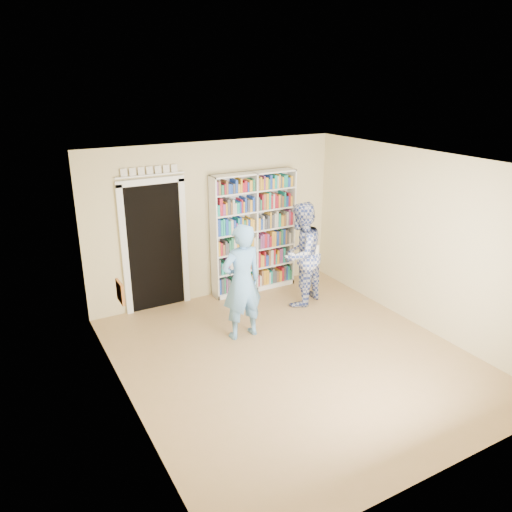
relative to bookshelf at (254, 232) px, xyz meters
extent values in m
plane|color=#A07E4D|center=(-0.66, -2.34, -1.09)|extent=(5.00, 5.00, 0.00)
plane|color=white|center=(-0.66, -2.34, 1.61)|extent=(5.00, 5.00, 0.00)
plane|color=beige|center=(-0.66, 0.16, 0.26)|extent=(4.50, 0.00, 4.50)
plane|color=beige|center=(-2.91, -2.34, 0.26)|extent=(0.00, 5.00, 5.00)
plane|color=beige|center=(1.59, -2.34, 0.26)|extent=(0.00, 5.00, 5.00)
cube|color=white|center=(0.00, 0.00, -0.01)|extent=(1.57, 0.29, 2.15)
cube|color=white|center=(0.00, 0.00, -0.01)|extent=(0.02, 0.29, 2.15)
cube|color=black|center=(-1.76, 0.14, -0.04)|extent=(0.90, 0.03, 2.10)
cube|color=white|center=(-2.26, 0.12, -0.04)|extent=(0.10, 0.06, 2.20)
cube|color=white|center=(-1.26, 0.12, -0.04)|extent=(0.10, 0.06, 2.20)
cube|color=white|center=(-1.76, 0.12, 1.06)|extent=(1.10, 0.06, 0.10)
cube|color=white|center=(-1.76, 0.12, 1.16)|extent=(1.10, 0.08, 0.02)
cube|color=brown|center=(-2.89, -2.14, 0.31)|extent=(0.03, 0.25, 0.25)
imported|color=#609AD6|center=(-0.99, -1.45, -0.21)|extent=(0.65, 0.44, 1.75)
imported|color=#2F4292|center=(0.40, -0.90, -0.20)|extent=(1.07, 0.98, 1.77)
cube|color=white|center=(0.53, -1.10, -0.15)|extent=(0.20, 0.02, 0.28)
camera|label=1|loc=(-4.05, -7.38, 2.61)|focal=35.00mm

